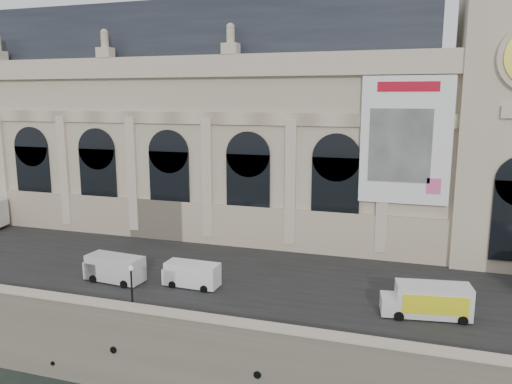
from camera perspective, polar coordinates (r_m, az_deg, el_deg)
quay at (r=73.47m, az=-2.07°, el=-5.33°), size 160.00×70.00×6.00m
street at (r=54.16m, az=-9.66°, el=-8.03°), size 160.00×24.00×0.06m
parapet at (r=43.30m, az=-17.98°, el=-12.50°), size 160.00×1.40×1.21m
museum at (r=69.18m, az=-8.04°, el=7.65°), size 69.00×18.70×29.10m
van_b at (r=50.01m, az=-16.10°, el=-8.36°), size 5.96×2.81×2.57m
van_c at (r=47.29m, az=-7.63°, el=-9.31°), size 5.25×2.27×2.32m
box_truck at (r=42.89m, az=19.02°, el=-11.66°), size 7.14×3.25×2.78m
lamp_right at (r=42.02m, az=-14.00°, el=-10.87°), size 0.42×0.42×4.16m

